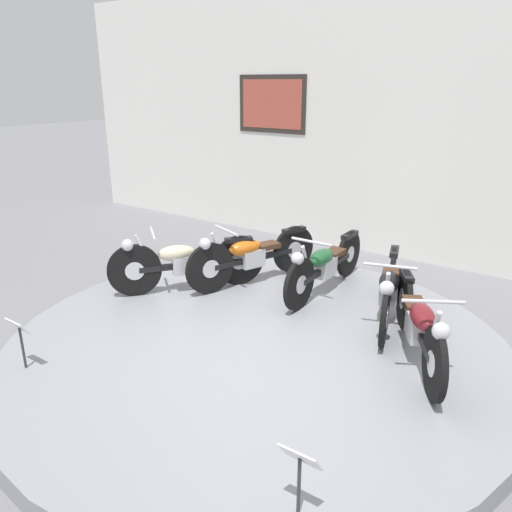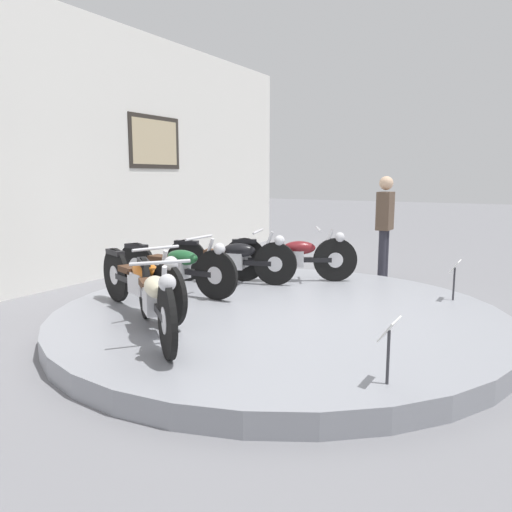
% 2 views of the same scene
% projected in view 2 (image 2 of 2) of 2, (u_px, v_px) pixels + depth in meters
% --- Properties ---
extents(ground_plane, '(60.00, 60.00, 0.00)m').
position_uv_depth(ground_plane, '(278.00, 326.00, 5.94)').
color(ground_plane, slate).
extents(display_platform, '(5.25, 5.25, 0.21)m').
position_uv_depth(display_platform, '(278.00, 318.00, 5.92)').
color(display_platform, gray).
rests_on(display_platform, ground_plane).
extents(back_wall, '(14.00, 0.22, 4.38)m').
position_uv_depth(back_wall, '(44.00, 148.00, 7.62)').
color(back_wall, white).
rests_on(back_wall, ground_plane).
extents(motorcycle_cream, '(1.32, 1.60, 0.81)m').
position_uv_depth(motorcycle_cream, '(155.00, 297.00, 4.83)').
color(motorcycle_cream, black).
rests_on(motorcycle_cream, display_platform).
extents(motorcycle_orange, '(0.80, 1.91, 0.81)m').
position_uv_depth(motorcycle_orange, '(141.00, 279.00, 5.66)').
color(motorcycle_orange, black).
rests_on(motorcycle_orange, display_platform).
extents(motorcycle_green, '(0.54, 1.99, 0.80)m').
position_uv_depth(motorcycle_green, '(177.00, 265.00, 6.60)').
color(motorcycle_green, black).
rests_on(motorcycle_green, display_platform).
extents(motorcycle_black, '(0.69, 1.91, 0.79)m').
position_uv_depth(motorcycle_black, '(233.00, 258.00, 7.28)').
color(motorcycle_black, black).
rests_on(motorcycle_black, display_platform).
extents(motorcycle_maroon, '(1.03, 1.77, 0.80)m').
position_uv_depth(motorcycle_maroon, '(293.00, 255.00, 7.41)').
color(motorcycle_maroon, black).
rests_on(motorcycle_maroon, display_platform).
extents(info_placard_front_left, '(0.26, 0.11, 0.51)m').
position_uv_depth(info_placard_front_left, '(389.00, 337.00, 3.72)').
color(info_placard_front_left, '#333338').
rests_on(info_placard_front_left, display_platform).
extents(info_placard_front_centre, '(0.26, 0.11, 0.51)m').
position_uv_depth(info_placard_front_centre, '(455.00, 272.00, 6.27)').
color(info_placard_front_centre, '#333338').
rests_on(info_placard_front_centre, display_platform).
extents(visitor_standing, '(0.36, 0.23, 1.77)m').
position_uv_depth(visitor_standing, '(385.00, 221.00, 8.50)').
color(visitor_standing, '#2D2D38').
rests_on(visitor_standing, ground_plane).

